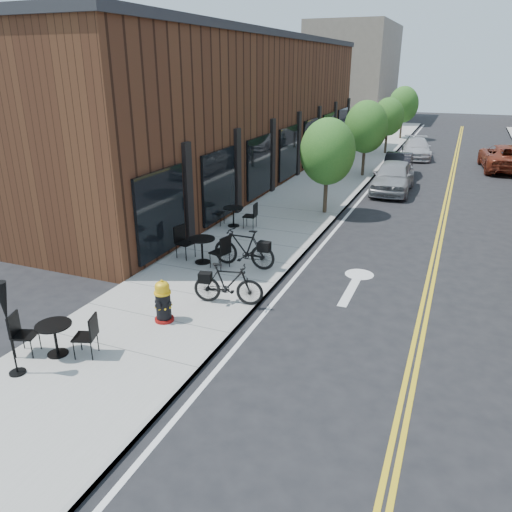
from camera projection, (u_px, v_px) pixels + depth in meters
The scene contains 19 objects.
ground at pixel (255, 310), 12.70m from camera, with size 120.00×120.00×0.00m, color black.
sidewalk_near at pixel (300, 204), 22.02m from camera, with size 4.00×70.00×0.12m, color #9E9B93.
building_near at pixel (242, 113), 25.83m from camera, with size 5.00×28.00×7.00m, color #442416.
bg_building_left at pixel (354, 72), 55.17m from camera, with size 8.00×14.00×10.00m, color #726656.
tree_near_a at pixel (328, 152), 19.75m from camera, with size 2.20×2.20×3.81m.
tree_near_b at pixel (366, 127), 26.61m from camera, with size 2.30×2.30×3.98m.
tree_near_c at pixel (388, 117), 33.58m from camera, with size 2.10×2.10×3.67m.
tree_near_d at pixel (403, 105), 40.39m from camera, with size 2.40×2.40×4.11m.
fire_hydrant at pixel (163, 302), 11.74m from camera, with size 0.46×0.46×1.05m.
bicycle_left at pixel (244, 248), 14.88m from camera, with size 0.56×1.98×1.19m, color black.
bicycle_right at pixel (228, 284), 12.58m from camera, with size 0.51×1.80×1.08m, color black.
bistro_set_a at pixel (55, 335), 10.37m from camera, with size 1.75×0.97×0.92m.
bistro_set_b at pixel (202, 247), 15.22m from camera, with size 1.95×0.99×1.02m.
bistro_set_c at pixel (233, 214), 18.70m from camera, with size 1.78×0.81×0.95m.
patio_umbrella at pixel (5, 309), 9.38m from camera, with size 0.32×0.32×1.97m.
parked_car_a at pixel (393, 177), 24.12m from camera, with size 1.79×4.44×1.51m, color gray.
parked_car_b at pixel (398, 166), 27.32m from camera, with size 1.37×3.94×1.30m, color black.
parked_car_c at pixel (416, 148), 33.01m from camera, with size 1.78×4.39×1.27m, color #B7B6BB.
parked_car_far at pixel (505, 157), 29.15m from camera, with size 2.50×5.41×1.50m, color maroon.
Camera 1 is at (4.34, -10.50, 5.84)m, focal length 35.00 mm.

